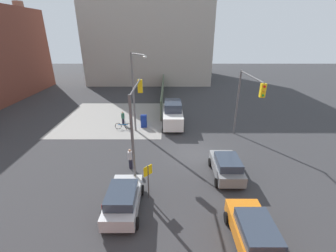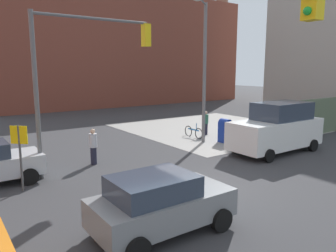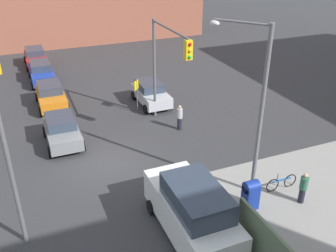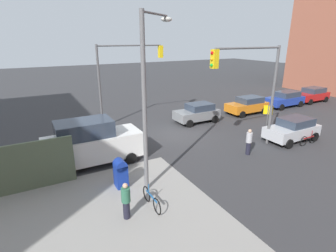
{
  "view_description": "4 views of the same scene",
  "coord_description": "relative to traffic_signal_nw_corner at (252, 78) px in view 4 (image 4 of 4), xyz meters",
  "views": [
    {
      "loc": [
        -16.77,
        2.32,
        9.74
      ],
      "look_at": [
        1.66,
        2.33,
        2.0
      ],
      "focal_mm": 24.0,
      "sensor_mm": 36.0,
      "label": 1
    },
    {
      "loc": [
        -7.61,
        -8.68,
        4.32
      ],
      "look_at": [
        -0.65,
        1.17,
        2.23
      ],
      "focal_mm": 35.0,
      "sensor_mm": 36.0,
      "label": 2
    },
    {
      "loc": [
        17.2,
        -3.56,
        11.03
      ],
      "look_at": [
        0.7,
        3.29,
        1.88
      ],
      "focal_mm": 40.0,
      "sensor_mm": 36.0,
      "label": 3
    },
    {
      "loc": [
        9.61,
        15.98,
        6.88
      ],
      "look_at": [
        1.69,
        1.53,
        1.38
      ],
      "focal_mm": 28.0,
      "sensor_mm": 36.0,
      "label": 4
    }
  ],
  "objects": [
    {
      "name": "mailbox_blue",
      "position": [
        8.68,
        0.5,
        -3.86
      ],
      "size": [
        0.56,
        0.64,
        1.43
      ],
      "color": "navy",
      "rests_on": "ground"
    },
    {
      "name": "bicycle_at_crosswalk",
      "position": [
        -4.33,
        1.5,
        -4.28
      ],
      "size": [
        1.75,
        0.05,
        0.97
      ],
      "color": "black",
      "rests_on": "ground"
    },
    {
      "name": "street_lamp_corner",
      "position": [
        7.38,
        1.07,
        0.08
      ],
      "size": [
        2.28,
        1.75,
        8.0
      ],
      "color": "slate",
      "rests_on": "ground"
    },
    {
      "name": "pedestrian_crossing",
      "position": [
        9.28,
        2.9,
        -3.81
      ],
      "size": [
        0.36,
        0.36,
        1.58
      ],
      "rotation": [
        0.0,
        0.0,
        1.12
      ],
      "color": "#2D664C",
      "rests_on": "ground"
    },
    {
      "name": "coupe_orange",
      "position": [
        -6.38,
        -6.31,
        -3.78
      ],
      "size": [
        4.11,
        2.02,
        1.62
      ],
      "color": "orange",
      "rests_on": "ground"
    },
    {
      "name": "warning_sign_two_way",
      "position": [
        -2.92,
        -0.96,
        -2.98
      ],
      "size": [
        0.48,
        0.48,
        2.4
      ],
      "color": "#4C4C4C",
      "rests_on": "ground"
    },
    {
      "name": "ground_plane",
      "position": [
        2.48,
        -4.5,
        -4.62
      ],
      "size": [
        120.0,
        120.0,
        0.0
      ],
      "primitive_type": "plane",
      "color": "#333335"
    },
    {
      "name": "coupe_blue",
      "position": [
        -11.85,
        -6.39,
        -3.78
      ],
      "size": [
        4.34,
        2.02,
        1.62
      ],
      "color": "#1E389E",
      "rests_on": "ground"
    },
    {
      "name": "traffic_signal_se_corner",
      "position": [
        4.77,
        -9.0,
        0.03
      ],
      "size": [
        5.75,
        0.36,
        6.5
      ],
      "color": "#59595B",
      "rests_on": "ground"
    },
    {
      "name": "bicycle_leaning_on_fence",
      "position": [
        8.08,
        2.7,
        -4.28
      ],
      "size": [
        0.05,
        1.75,
        0.97
      ],
      "color": "black",
      "rests_on": "ground"
    },
    {
      "name": "sedan_gray",
      "position": [
        -0.58,
        -6.38,
        -3.78
      ],
      "size": [
        3.82,
        2.02,
        1.62
      ],
      "color": "slate",
      "rests_on": "ground"
    },
    {
      "name": "sedan_red",
      "position": [
        -16.51,
        -6.46,
        -3.78
      ],
      "size": [
        4.16,
        2.02,
        1.62
      ],
      "color": "#B21919",
      "rests_on": "ground"
    },
    {
      "name": "coupe_silver",
      "position": [
        -4.0,
        0.42,
        -3.78
      ],
      "size": [
        3.99,
        2.02,
        1.62
      ],
      "color": "#B7BABF",
      "rests_on": "ground"
    },
    {
      "name": "van_white_delivery",
      "position": [
        9.27,
        -2.7,
        -3.34
      ],
      "size": [
        5.4,
        2.32,
        2.62
      ],
      "color": "white",
      "rests_on": "ground"
    },
    {
      "name": "traffic_signal_nw_corner",
      "position": [
        0.0,
        0.0,
        0.0
      ],
      "size": [
        5.33,
        0.36,
        6.5
      ],
      "color": "#59595B",
      "rests_on": "ground"
    },
    {
      "name": "pedestrian_waiting",
      "position": [
        0.48,
        0.7,
        -3.76
      ],
      "size": [
        0.36,
        0.36,
        1.66
      ],
      "rotation": [
        0.0,
        0.0,
        5.23
      ],
      "color": "#B2B2B7",
      "rests_on": "ground"
    }
  ]
}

